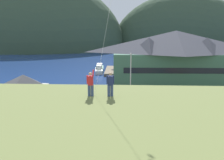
{
  "coord_description": "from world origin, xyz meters",
  "views": [
    {
      "loc": [
        1.71,
        -24.94,
        11.49
      ],
      "look_at": [
        0.21,
        9.0,
        3.74
      ],
      "focal_mm": 36.03,
      "sensor_mm": 36.0,
      "label": 1
    }
  ],
  "objects": [
    {
      "name": "parked_car_front_row_red",
      "position": [
        9.32,
        1.11,
        1.06
      ],
      "size": [
        4.21,
        2.08,
        1.82
      ],
      "color": "#B28923",
      "rests_on": "parking_lot_pad"
    },
    {
      "name": "moored_boat_inner_slip",
      "position": [
        -4.36,
        33.74,
        0.72
      ],
      "size": [
        2.56,
        6.15,
        2.16
      ],
      "color": "silver",
      "rests_on": "ground"
    },
    {
      "name": "wharf_dock",
      "position": [
        -1.09,
        35.24,
        0.35
      ],
      "size": [
        3.2,
        12.48,
        0.7
      ],
      "color": "#70604C",
      "rests_on": "ground"
    },
    {
      "name": "storage_shed_near_lot",
      "position": [
        -12.63,
        6.44,
        2.6
      ],
      "size": [
        6.31,
        6.35,
        5.0
      ],
      "color": "beige",
      "rests_on": "ground"
    },
    {
      "name": "harbor_lodge",
      "position": [
        12.92,
        22.9,
        5.93
      ],
      "size": [
        27.57,
        11.58,
        11.15
      ],
      "color": "#38604C",
      "rests_on": "ground"
    },
    {
      "name": "person_kite_flyer",
      "position": [
        -0.49,
        -9.61,
        7.75
      ],
      "size": [
        0.51,
        0.67,
        1.86
      ],
      "color": "#384770",
      "rests_on": "grassy_hill_foreground"
    },
    {
      "name": "bay_water",
      "position": [
        0.0,
        60.0,
        0.01
      ],
      "size": [
        360.0,
        84.0,
        0.03
      ],
      "primitive_type": "cube",
      "color": "navy",
      "rests_on": "ground"
    },
    {
      "name": "far_hill_east_peak",
      "position": [
        37.8,
        116.22,
        0.0
      ],
      "size": [
        84.37,
        46.11,
        64.67
      ],
      "primitive_type": "ellipsoid",
      "color": "#334733",
      "rests_on": "ground"
    },
    {
      "name": "parking_light_pole",
      "position": [
        3.14,
        10.55,
        4.46
      ],
      "size": [
        0.24,
        0.78,
        7.62
      ],
      "color": "#ADADB2",
      "rests_on": "parking_lot_pad"
    },
    {
      "name": "storage_shed_waterside",
      "position": [
        3.1,
        23.18,
        2.18
      ],
      "size": [
        5.72,
        4.97,
        4.19
      ],
      "color": "beige",
      "rests_on": "ground"
    },
    {
      "name": "parked_car_lone_by_shed",
      "position": [
        -3.68,
        0.04,
        1.06
      ],
      "size": [
        4.28,
        2.2,
        1.82
      ],
      "color": "red",
      "rests_on": "parking_lot_pad"
    },
    {
      "name": "moored_boat_outer_mooring",
      "position": [
        2.37,
        34.16,
        0.72
      ],
      "size": [
        2.51,
        7.05,
        2.16
      ],
      "color": "silver",
      "rests_on": "ground"
    },
    {
      "name": "parked_car_back_row_left",
      "position": [
        -1.56,
        6.95,
        1.06
      ],
      "size": [
        4.34,
        2.33,
        1.82
      ],
      "color": "#9EA3A8",
      "rests_on": "parking_lot_pad"
    },
    {
      "name": "parked_car_corner_spot",
      "position": [
        1.76,
        0.08,
        1.06
      ],
      "size": [
        4.22,
        2.09,
        1.82
      ],
      "color": "#B28923",
      "rests_on": "parking_lot_pad"
    },
    {
      "name": "parking_lot_pad",
      "position": [
        0.0,
        5.0,
        0.05
      ],
      "size": [
        40.0,
        20.0,
        0.1
      ],
      "primitive_type": "cube",
      "color": "gray",
      "rests_on": "ground"
    },
    {
      "name": "parked_car_front_row_silver",
      "position": [
        4.46,
        6.58,
        1.06
      ],
      "size": [
        4.32,
        2.29,
        1.82
      ],
      "color": "black",
      "rests_on": "parking_lot_pad"
    },
    {
      "name": "person_companion",
      "position": [
        0.91,
        -9.57,
        7.74
      ],
      "size": [
        0.54,
        0.4,
        1.74
      ],
      "color": "#384770",
      "rests_on": "grassy_hill_foreground"
    },
    {
      "name": "parked_car_back_row_right",
      "position": [
        16.21,
        7.53,
        1.06
      ],
      "size": [
        4.28,
        2.21,
        1.82
      ],
      "color": "#B28923",
      "rests_on": "parking_lot_pad"
    },
    {
      "name": "moored_boat_wharfside",
      "position": [
        -4.46,
        36.84,
        0.72
      ],
      "size": [
        2.6,
        6.7,
        2.16
      ],
      "color": "#23564C",
      "rests_on": "ground"
    },
    {
      "name": "far_hill_west_ridge",
      "position": [
        -52.27,
        109.71,
        0.0
      ],
      "size": [
        111.44,
        70.54,
        83.13
      ],
      "primitive_type": "ellipsoid",
      "color": "#334733",
      "rests_on": "ground"
    },
    {
      "name": "parked_car_mid_row_near",
      "position": [
        11.07,
        7.3,
        1.06
      ],
      "size": [
        4.34,
        2.35,
        1.82
      ],
      "color": "#236633",
      "rests_on": "parking_lot_pad"
    },
    {
      "name": "ground_plane",
      "position": [
        0.0,
        0.0,
        0.0
      ],
      "size": [
        600.0,
        600.0,
        0.0
      ],
      "primitive_type": "plane",
      "color": "#66604C"
    }
  ]
}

